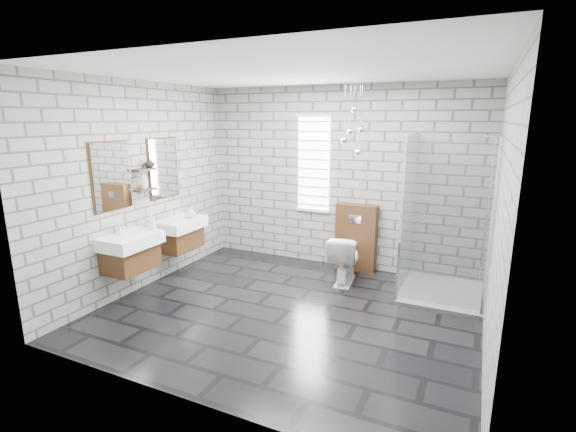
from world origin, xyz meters
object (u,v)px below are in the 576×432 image
Objects in this scene: vanity_right at (178,225)px; toilet at (345,259)px; vanity_left at (128,242)px; cistern_panel at (356,237)px; shower_enclosure at (435,258)px.

toilet is (2.24, 0.76, -0.42)m from vanity_right.
vanity_left reaches higher than cistern_panel.
cistern_panel is at bearing 44.91° from vanity_left.
vanity_left is 3.17m from cistern_panel.
shower_enclosure reaches higher than cistern_panel.
vanity_right is 3.51m from shower_enclosure.
vanity_left is at bearing 31.00° from toilet.
toilet is (-1.17, -0.03, -0.17)m from shower_enclosure.
vanity_right is at bearing 12.92° from toilet.
cistern_panel is (2.24, 1.31, -0.26)m from vanity_right.
shower_enclosure is (1.17, -0.52, 0.00)m from cistern_panel.
cistern_panel reaches higher than toilet.
vanity_right is (0.00, 0.92, 0.00)m from vanity_left.
shower_enclosure is (3.41, 1.71, -0.25)m from vanity_left.
shower_enclosure reaches higher than toilet.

